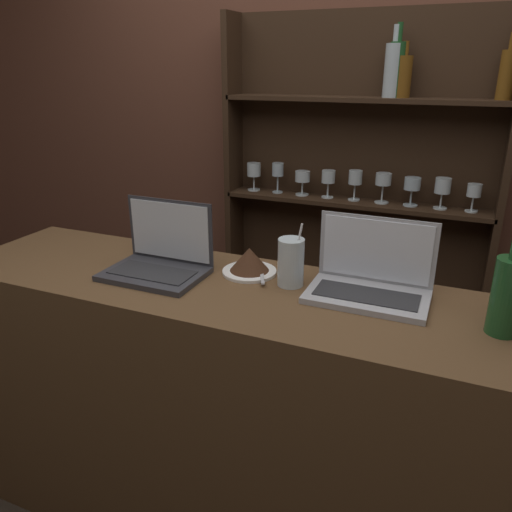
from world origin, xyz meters
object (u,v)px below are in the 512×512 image
(laptop_near, at_px, (160,258))
(wine_bottle_green, at_px, (508,295))
(laptop_far, at_px, (370,279))
(water_glass, at_px, (291,262))
(cake_plate, at_px, (249,262))

(laptop_near, bearing_deg, wine_bottle_green, -0.01)
(laptop_far, bearing_deg, laptop_near, -171.75)
(laptop_far, xyz_separation_m, wine_bottle_green, (0.35, -0.10, 0.06))
(laptop_far, relative_size, water_glass, 1.72)
(laptop_near, relative_size, water_glass, 1.56)
(laptop_far, xyz_separation_m, water_glass, (-0.24, -0.02, 0.02))
(cake_plate, height_order, water_glass, water_glass)
(laptop_near, xyz_separation_m, wine_bottle_green, (1.01, -0.00, 0.05))
(laptop_near, bearing_deg, water_glass, 9.79)
(laptop_near, height_order, water_glass, laptop_near)
(laptop_near, height_order, wine_bottle_green, wine_bottle_green)
(cake_plate, relative_size, wine_bottle_green, 0.66)
(laptop_far, distance_m, cake_plate, 0.39)
(laptop_near, distance_m, wine_bottle_green, 1.01)
(laptop_near, height_order, cake_plate, laptop_near)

